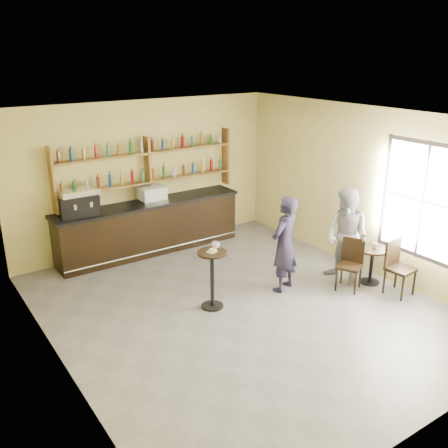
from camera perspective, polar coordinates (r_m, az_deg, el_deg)
floor at (r=8.64m, az=1.92°, el=-9.57°), size 7.00×7.00×0.00m
ceiling at (r=7.62m, az=2.19°, el=11.96°), size 7.00×7.00×0.00m
wall_back at (r=10.89m, az=-8.94°, el=5.47°), size 7.00×0.00×7.00m
wall_front at (r=5.79m, az=23.22°, el=-8.91°), size 7.00×0.00×7.00m
wall_left at (r=6.78m, az=-18.95°, el=-4.17°), size 0.00×7.00×7.00m
wall_right at (r=9.99m, az=16.11°, el=3.65°), size 0.00×7.00×7.00m
window_pane at (r=9.27m, az=21.77°, el=2.45°), size 0.00×2.00×2.00m
window_frame at (r=9.27m, az=21.75°, el=2.45°), size 0.04×1.70×2.10m
shelf_unit at (r=10.73m, az=-8.69°, el=6.42°), size 4.00×0.26×1.40m
liquor_bottles at (r=10.69m, az=-8.74°, el=7.31°), size 3.68×0.10×1.00m
bar_counter at (r=10.83m, az=-8.49°, el=-0.35°), size 4.12×0.80×1.11m
espresso_machine at (r=10.07m, az=-16.23°, el=2.43°), size 0.79×0.58×0.52m
pastry_case at (r=10.65m, az=-8.24°, el=3.39°), size 0.58×0.49×0.33m
pedestal_table at (r=8.45m, az=-1.35°, el=-6.38°), size 0.61×0.61×1.02m
napkin at (r=8.24m, az=-1.38°, el=-3.17°), size 0.19×0.19×0.00m
donut at (r=8.22m, az=-1.29°, el=-3.02°), size 0.17×0.17×0.05m
cup_pedestal at (r=8.37m, az=-0.95°, el=-2.42°), size 0.16×0.16×0.11m
man_main at (r=8.97m, az=6.92°, el=-2.32°), size 0.75×0.62×1.77m
cafe_table at (r=9.76m, az=16.48°, el=-4.60°), size 0.70×0.70×0.69m
cup_cafe at (r=9.65m, az=16.89°, el=-2.38°), size 0.14×0.14×0.10m
chair_west at (r=9.35m, az=14.14°, el=-4.62°), size 0.55×0.55×0.94m
chair_south at (r=9.41m, az=19.55°, el=-4.83°), size 0.47×0.47×1.00m
patron_second at (r=9.47m, az=13.83°, el=-1.42°), size 0.75×0.93×1.81m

